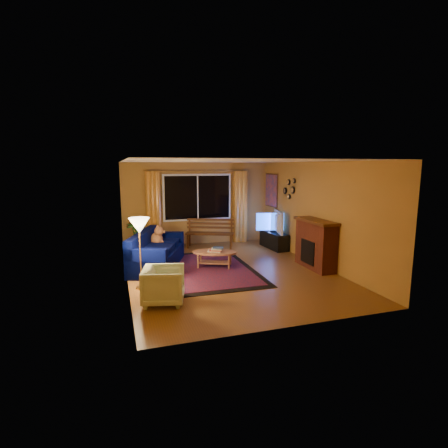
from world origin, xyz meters
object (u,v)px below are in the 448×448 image
object	(u,v)px
sofa	(157,250)
tv_console	(274,240)
armchair	(164,283)
coffee_table	(215,259)
bench	(210,240)
floor_lamp	(140,254)

from	to	relation	value
sofa	tv_console	xyz separation A→B (m)	(3.51, 0.93, -0.18)
armchair	coffee_table	world-z (taller)	armchair
bench	sofa	world-z (taller)	sofa
bench	tv_console	size ratio (longest dim) A/B	1.23
bench	sofa	bearing A→B (deg)	-115.04
coffee_table	armchair	bearing A→B (deg)	-128.26
bench	armchair	xyz separation A→B (m)	(-1.90, -3.86, 0.15)
bench	tv_console	xyz separation A→B (m)	(1.78, -0.65, 0.03)
coffee_table	tv_console	world-z (taller)	tv_console
bench	coffee_table	xyz separation A→B (m)	(-0.43, -2.00, -0.02)
floor_lamp	bench	bearing A→B (deg)	53.19
bench	coffee_table	world-z (taller)	bench
coffee_table	floor_lamp	bearing A→B (deg)	-151.65
floor_lamp	tv_console	distance (m)	4.64
coffee_table	tv_console	xyz separation A→B (m)	(2.21, 1.35, 0.05)
sofa	coffee_table	distance (m)	1.38
tv_console	floor_lamp	bearing A→B (deg)	-152.91
sofa	floor_lamp	size ratio (longest dim) A/B	1.49
bench	tv_console	distance (m)	1.90
coffee_table	bench	bearing A→B (deg)	77.79
floor_lamp	coffee_table	xyz separation A→B (m)	(1.79, 0.96, -0.51)
coffee_table	tv_console	bearing A→B (deg)	31.37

